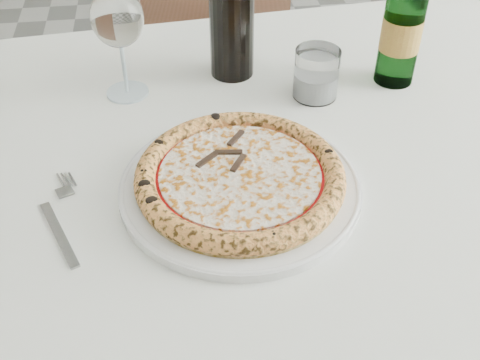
# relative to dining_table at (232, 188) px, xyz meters

# --- Properties ---
(dining_table) EXTENTS (1.65, 1.07, 0.76)m
(dining_table) POSITION_rel_dining_table_xyz_m (0.00, 0.00, 0.00)
(dining_table) COLOR brown
(dining_table) RESTS_ON floor
(chair_far) EXTENTS (0.42, 0.42, 0.93)m
(chair_far) POSITION_rel_dining_table_xyz_m (0.06, 0.74, -0.14)
(chair_far) COLOR brown
(chair_far) RESTS_ON floor
(plate) EXTENTS (0.34, 0.34, 0.02)m
(plate) POSITION_rel_dining_table_xyz_m (-0.00, -0.10, 0.09)
(plate) COLOR white
(plate) RESTS_ON dining_table
(pizza) EXTENTS (0.30, 0.30, 0.03)m
(pizza) POSITION_rel_dining_table_xyz_m (-0.00, -0.10, 0.11)
(pizza) COLOR tan
(pizza) RESTS_ON plate
(fork) EXTENTS (0.06, 0.19, 0.00)m
(fork) POSITION_rel_dining_table_xyz_m (-0.25, -0.13, 0.08)
(fork) COLOR gray
(fork) RESTS_ON dining_table
(wine_glass) EXTENTS (0.09, 0.09, 0.19)m
(wine_glass) POSITION_rel_dining_table_xyz_m (-0.16, 0.18, 0.22)
(wine_glass) COLOR silver
(wine_glass) RESTS_ON dining_table
(tumbler) EXTENTS (0.08, 0.08, 0.09)m
(tumbler) POSITION_rel_dining_table_xyz_m (0.16, 0.13, 0.12)
(tumbler) COLOR silver
(tumbler) RESTS_ON dining_table
(beer_bottle) EXTENTS (0.07, 0.07, 0.27)m
(beer_bottle) POSITION_rel_dining_table_xyz_m (0.32, 0.17, 0.19)
(beer_bottle) COLOR #396F3B
(beer_bottle) RESTS_ON dining_table
(wine_bottle) EXTENTS (0.08, 0.08, 0.32)m
(wine_bottle) POSITION_rel_dining_table_xyz_m (0.03, 0.23, 0.22)
(wine_bottle) COLOR black
(wine_bottle) RESTS_ON dining_table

